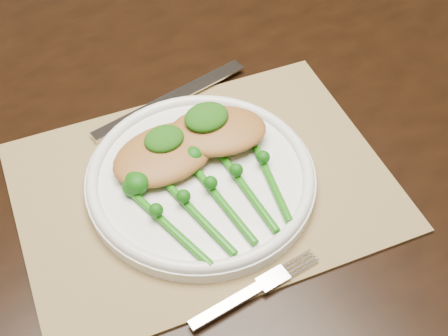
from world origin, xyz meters
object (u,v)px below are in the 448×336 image
dining_table (198,269)px  broccolini_bundle (220,200)px  chicken_fillet_left (165,154)px  dinner_plate (201,177)px  placemat (203,186)px

dining_table → broccolini_bundle: size_ratio=9.39×
dining_table → chicken_fillet_left: (-0.07, -0.06, 0.41)m
dinner_plate → broccolini_bundle: 0.05m
dining_table → placemat: size_ratio=3.80×
dining_table → chicken_fillet_left: chicken_fillet_left is taller
chicken_fillet_left → broccolini_bundle: chicken_fillet_left is taller
placemat → broccolini_bundle: broccolini_bundle is taller
broccolini_bundle → dining_table: bearing=72.4°
dining_table → placemat: 0.39m
placemat → dinner_plate: size_ratio=1.60×
dining_table → chicken_fillet_left: size_ratio=12.67×
placemat → broccolini_bundle: 0.05m
dinner_plate → chicken_fillet_left: (-0.02, 0.04, 0.02)m
dinner_plate → chicken_fillet_left: 0.05m
dining_table → chicken_fillet_left: bearing=-135.4°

